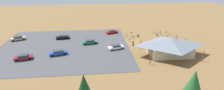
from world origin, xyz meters
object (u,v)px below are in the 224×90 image
(trash_bin, at_px, (138,36))
(bicycle_red_back_row, at_px, (156,33))
(bike_pavilion, at_px, (170,45))
(bicycle_purple_lone_west, at_px, (169,35))
(bicycle_white_yard_right, at_px, (166,31))
(visitor_crossing_yard, at_px, (177,39))
(pine_far_east, at_px, (84,90))
(bicycle_yellow_lone_east, at_px, (130,38))
(visitor_by_pavilion, at_px, (133,43))
(bicycle_silver_edge_south, at_px, (131,40))
(bicycle_teal_trailside, at_px, (167,36))
(bicycle_blue_yard_front, at_px, (176,36))
(bicycle_black_yard_left, at_px, (160,32))
(car_white_near_entry, at_px, (116,47))
(pine_midwest, at_px, (194,83))
(bicycle_black_front_row, at_px, (133,36))
(car_green_inner_stall, at_px, (90,42))
(bicycle_green_mid_cluster, at_px, (126,35))
(visitor_near_lot, at_px, (157,34))
(lot_sign, at_px, (132,34))
(car_red_aisle_side, at_px, (112,32))
(car_blue_by_curb, at_px, (58,52))
(car_maroon_front_row, at_px, (23,57))
(bicycle_orange_by_bin, at_px, (162,35))

(trash_bin, distance_m, bicycle_red_back_row, 7.87)
(bike_pavilion, distance_m, bicycle_purple_lone_west, 17.37)
(bicycle_white_yard_right, bearing_deg, visitor_crossing_yard, 88.39)
(pine_far_east, height_order, bicycle_yellow_lone_east, pine_far_east)
(bicycle_red_back_row, relative_size, visitor_by_pavilion, 0.75)
(bicycle_yellow_lone_east, bearing_deg, bicycle_silver_edge_south, 85.67)
(bicycle_teal_trailside, distance_m, bicycle_purple_lone_west, 2.18)
(bicycle_blue_yard_front, bearing_deg, bicycle_black_yard_left, -49.29)
(pine_far_east, height_order, car_white_near_entry, pine_far_east)
(pine_midwest, bearing_deg, bicycle_black_yard_left, -103.02)
(trash_bin, bearing_deg, bicycle_purple_lone_west, -179.94)
(pine_far_east, bearing_deg, bicycle_black_front_row, -112.80)
(bicycle_blue_yard_front, xyz_separation_m, car_green_inner_stall, (30.84, 3.85, 0.38))
(bicycle_white_yard_right, distance_m, visitor_by_pavilion, 19.83)
(bicycle_black_yard_left, height_order, bicycle_green_mid_cluster, bicycle_black_yard_left)
(visitor_near_lot, bearing_deg, trash_bin, -0.34)
(bicycle_black_yard_left, relative_size, bicycle_yellow_lone_east, 0.87)
(bicycle_teal_trailside, xyz_separation_m, visitor_crossing_yard, (-1.56, 4.52, 0.47))
(bicycle_silver_edge_south, height_order, bicycle_red_back_row, bicycle_silver_edge_south)
(bicycle_purple_lone_west, distance_m, car_green_inner_stall, 29.32)
(lot_sign, relative_size, car_red_aisle_side, 0.46)
(visitor_crossing_yard, bearing_deg, car_blue_by_curb, 10.50)
(pine_midwest, bearing_deg, visitor_crossing_yard, -110.55)
(bicycle_red_back_row, bearing_deg, visitor_near_lot, 83.03)
(trash_bin, height_order, car_maroon_front_row, car_maroon_front_row)
(bicycle_orange_by_bin, bearing_deg, bicycle_black_front_row, 1.41)
(bicycle_orange_by_bin, height_order, bicycle_purple_lone_west, same)
(bicycle_teal_trailside, xyz_separation_m, bicycle_black_front_row, (12.13, -0.81, -0.01))
(car_red_aisle_side, relative_size, visitor_crossing_yard, 2.86)
(pine_far_east, bearing_deg, bicycle_blue_yard_front, -130.96)
(pine_far_east, height_order, car_maroon_front_row, pine_far_east)
(pine_midwest, height_order, pine_far_east, pine_far_east)
(car_maroon_front_row, relative_size, visitor_near_lot, 2.67)
(bicycle_blue_yard_front, relative_size, car_blue_by_curb, 0.31)
(car_blue_by_curb, bearing_deg, bicycle_yellow_lone_east, -155.18)
(bike_pavilion, relative_size, bicycle_orange_by_bin, 10.87)
(bicycle_orange_by_bin, bearing_deg, bicycle_red_back_row, -65.83)
(car_white_near_entry, relative_size, visitor_by_pavilion, 2.76)
(bike_pavilion, height_order, visitor_crossing_yard, bike_pavilion)
(bicycle_teal_trailside, height_order, bicycle_purple_lone_west, bicycle_teal_trailside)
(car_maroon_front_row, bearing_deg, car_blue_by_curb, -166.29)
(pine_far_east, bearing_deg, bicycle_red_back_row, -121.89)
(bicycle_purple_lone_west, xyz_separation_m, car_green_inner_stall, (28.82, 5.35, 0.35))
(bicycle_black_yard_left, height_order, bicycle_blue_yard_front, bicycle_black_yard_left)
(bike_pavilion, distance_m, car_white_near_entry, 15.51)
(bicycle_black_yard_left, distance_m, bicycle_orange_by_bin, 3.95)
(bike_pavilion, xyz_separation_m, car_blue_by_curb, (30.92, -2.86, -2.13))
(bicycle_silver_edge_south, height_order, visitor_near_lot, visitor_near_lot)
(bicycle_red_back_row, bearing_deg, bicycle_white_yard_right, -163.96)
(bike_pavilion, height_order, pine_midwest, pine_midwest)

